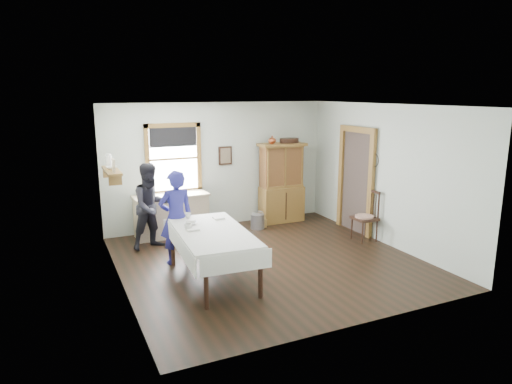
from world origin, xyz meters
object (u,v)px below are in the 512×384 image
at_px(woman_blue, 176,221).
at_px(figure_dark, 152,209).
at_px(wicker_basket, 259,223).
at_px(pail, 258,221).
at_px(china_hutch, 282,183).
at_px(work_counter, 172,215).
at_px(dining_table, 213,256).
at_px(spindle_chair, 365,216).

height_order(woman_blue, figure_dark, same).
bearing_deg(figure_dark, wicker_basket, -5.34).
xyz_separation_m(pail, wicker_basket, (0.08, 0.11, -0.07)).
bearing_deg(china_hutch, woman_blue, -150.22).
relative_size(work_counter, pail, 4.72).
xyz_separation_m(dining_table, spindle_chair, (3.40, 0.60, 0.10)).
distance_m(pail, figure_dark, 2.42).
distance_m(woman_blue, figure_dark, 0.98).
distance_m(china_hutch, spindle_chair, 2.15).
xyz_separation_m(work_counter, china_hutch, (2.56, 0.01, 0.46)).
xyz_separation_m(work_counter, dining_table, (0.00, -2.54, -0.02)).
bearing_deg(work_counter, spindle_chair, -31.55).
bearing_deg(work_counter, dining_table, -91.85).
distance_m(china_hutch, figure_dark, 3.14).
distance_m(work_counter, pail, 1.86).
height_order(wicker_basket, woman_blue, woman_blue).
bearing_deg(china_hutch, pail, -156.21).
relative_size(dining_table, woman_blue, 1.35).
height_order(china_hutch, woman_blue, china_hutch).
bearing_deg(pail, spindle_chair, -45.66).
bearing_deg(wicker_basket, china_hutch, 17.11).
distance_m(spindle_chair, figure_dark, 4.15).
distance_m(china_hutch, dining_table, 3.64).
xyz_separation_m(china_hutch, spindle_chair, (0.84, -1.94, -0.39)).
xyz_separation_m(spindle_chair, woman_blue, (-3.71, 0.37, 0.25)).
distance_m(work_counter, china_hutch, 2.60).
xyz_separation_m(spindle_chair, wicker_basket, (-1.51, 1.74, -0.42)).
height_order(china_hutch, pail, china_hutch).
bearing_deg(woman_blue, wicker_basket, -151.22).
height_order(dining_table, woman_blue, woman_blue).
bearing_deg(work_counter, china_hutch, -1.71).
xyz_separation_m(china_hutch, wicker_basket, (-0.67, -0.20, -0.80)).
bearing_deg(dining_table, work_counter, 90.05).
xyz_separation_m(woman_blue, figure_dark, (-0.21, 0.96, -0.00)).
bearing_deg(dining_table, figure_dark, 105.21).
xyz_separation_m(dining_table, pail, (1.81, 2.23, -0.25)).
relative_size(pail, wicker_basket, 1.03).
bearing_deg(china_hutch, work_counter, -178.87).
xyz_separation_m(china_hutch, pail, (-0.75, -0.32, -0.74)).
height_order(pail, wicker_basket, pail).
height_order(work_counter, wicker_basket, work_counter).
relative_size(china_hutch, woman_blue, 1.18).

